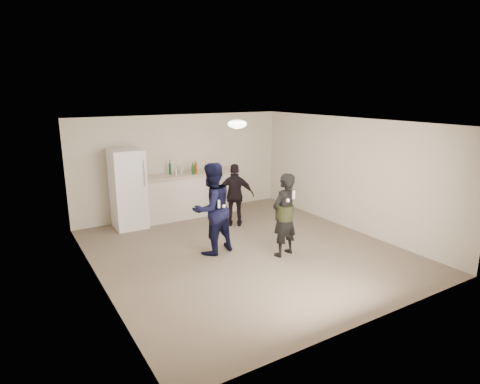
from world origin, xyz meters
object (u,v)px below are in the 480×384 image
shaker (176,172)px  man (212,209)px  woman (284,215)px  fridge (128,189)px  spectator (235,195)px  counter (189,195)px

shaker → man: size_ratio=0.10×
man → woman: size_ratio=1.11×
fridge → spectator: bearing=-29.0°
spectator → shaker: bearing=-18.8°
shaker → counter: bearing=10.0°
spectator → woman: bearing=119.7°
counter → spectator: spectator is taller
fridge → spectator: (2.13, -1.18, -0.17)m
fridge → shaker: bearing=0.4°
man → woman: 1.37m
fridge → man: fridge is taller
shaker → spectator: spectator is taller
counter → fridge: (-1.53, -0.07, 0.38)m
counter → man: size_ratio=1.47×
shaker → woman: (0.85, -3.16, -0.38)m
counter → spectator: bearing=-64.3°
fridge → woman: fridge is taller
shaker → woman: 3.29m
counter → man: man is taller
fridge → woman: size_ratio=1.13×
shaker → woman: size_ratio=0.11×
fridge → man: size_ratio=1.02×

